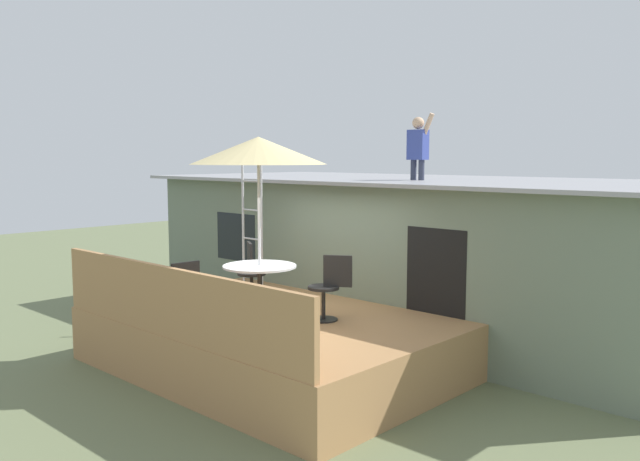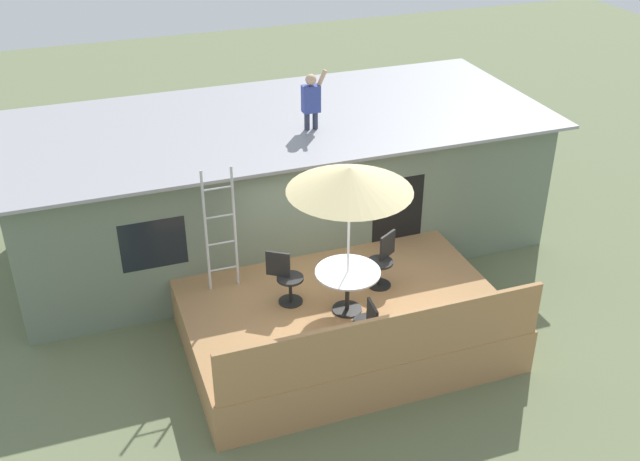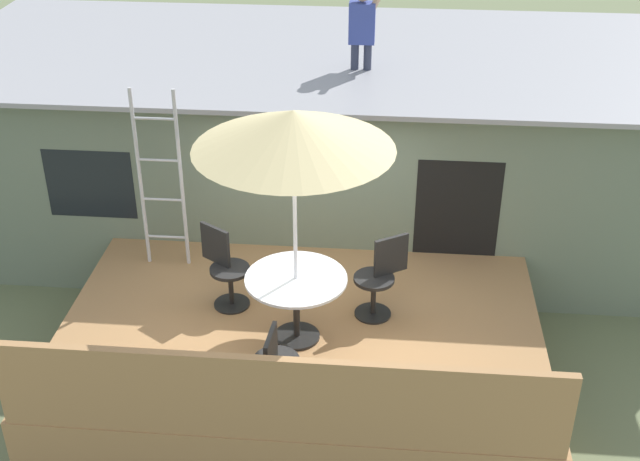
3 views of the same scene
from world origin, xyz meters
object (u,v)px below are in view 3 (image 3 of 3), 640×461
at_px(patio_umbrella, 293,130).
at_px(step_ladder, 161,180).
at_px(patio_chair_near, 275,367).
at_px(patio_chair_left, 225,268).
at_px(patio_chair_right, 380,277).
at_px(person_figure, 363,21).
at_px(patio_table, 296,291).

distance_m(patio_umbrella, step_ladder, 2.50).
bearing_deg(patio_chair_near, patio_chair_left, 29.51).
height_order(patio_umbrella, patio_chair_left, patio_umbrella).
bearing_deg(patio_chair_right, person_figure, -114.32).
bearing_deg(patio_chair_near, step_ladder, 38.26).
bearing_deg(patio_umbrella, step_ladder, 141.71).
xyz_separation_m(patio_umbrella, patio_chair_near, (-0.08, -1.06, -1.89)).
relative_size(patio_umbrella, patio_chair_near, 2.76).
relative_size(patio_table, person_figure, 0.94).
distance_m(step_ladder, person_figure, 3.14).
distance_m(patio_umbrella, patio_chair_left, 2.15).
xyz_separation_m(patio_table, patio_chair_left, (-0.85, 0.57, -0.13)).
bearing_deg(person_figure, patio_umbrella, -98.88).
bearing_deg(patio_chair_near, patio_chair_right, -25.86).
distance_m(person_figure, patio_chair_near, 4.69).
height_order(patio_table, step_ladder, step_ladder).
bearing_deg(person_figure, patio_chair_left, -117.59).
bearing_deg(patio_chair_left, step_ladder, 171.62).
relative_size(patio_table, step_ladder, 0.47).
height_order(step_ladder, patio_chair_near, step_ladder).
height_order(patio_umbrella, patio_chair_near, patio_umbrella).
bearing_deg(patio_table, patio_chair_right, 32.01).
bearing_deg(step_ladder, person_figure, 39.11).
height_order(patio_umbrella, person_figure, person_figure).
bearing_deg(patio_chair_near, patio_umbrella, 0.00).
relative_size(patio_table, patio_umbrella, 0.41).
bearing_deg(patio_umbrella, person_figure, 81.12).
xyz_separation_m(person_figure, patio_chair_left, (-1.34, -2.56, -2.02)).
bearing_deg(patio_chair_left, patio_table, 0.00).
relative_size(patio_umbrella, patio_chair_left, 2.76).
bearing_deg(patio_table, patio_chair_left, 146.16).
distance_m(patio_umbrella, patio_chair_near, 2.17).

